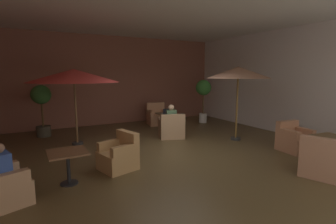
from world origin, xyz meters
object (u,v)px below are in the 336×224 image
patio_umbrella_center_beige (238,73)px  armchair_mid_center_east (0,188)px  patron_blue_shirt (171,116)px  potted_tree_left_corner (203,92)px  cafe_table_mid_center (68,158)px  armchair_front_right_north (294,140)px  armchair_front_left_north (171,129)px  patron_by_window (0,165)px  iced_drink_cup (167,112)px  patio_umbrella_tall_red (74,76)px  open_laptop (166,112)px  armchair_mid_center_north (119,156)px  armchair_front_left_east (157,117)px  armchair_front_right_east (321,162)px  cafe_table_front_right (332,142)px  potted_tree_mid_left (42,103)px  cafe_table_front_left (166,118)px

patio_umbrella_center_beige → armchair_mid_center_east: bearing=-167.8°
patron_blue_shirt → potted_tree_left_corner: bearing=33.2°
cafe_table_mid_center → armchair_mid_center_east: (-1.11, -0.38, -0.21)m
armchair_front_right_north → patio_umbrella_center_beige: size_ratio=0.35×
armchair_front_left_north → patron_by_window: patron_by_window is taller
iced_drink_cup → patron_blue_shirt: bearing=-109.5°
patio_umbrella_tall_red → open_laptop: patio_umbrella_tall_red is taller
armchair_front_right_north → cafe_table_mid_center: bearing=173.1°
armchair_mid_center_north → armchair_front_left_east: bearing=54.5°
armchair_front_right_north → potted_tree_left_corner: potted_tree_left_corner is taller
armchair_front_right_east → patio_umbrella_tall_red: (-4.15, 5.02, 1.78)m
armchair_front_left_north → patio_umbrella_center_beige: 2.85m
patio_umbrella_tall_red → armchair_front_left_north: bearing=-11.7°
patio_umbrella_center_beige → open_laptop: (-1.39, 2.28, -1.47)m
cafe_table_front_right → potted_tree_left_corner: bearing=86.1°
patio_umbrella_center_beige → armchair_mid_center_north: bearing=-170.5°
open_laptop → patron_blue_shirt: bearing=-108.5°
cafe_table_front_right → potted_tree_left_corner: (0.39, 5.76, 0.84)m
potted_tree_left_corner → potted_tree_mid_left: bearing=175.2°
patio_umbrella_tall_red → armchair_front_right_east: bearing=-50.4°
armchair_front_right_north → cafe_table_mid_center: 5.92m
armchair_front_left_east → armchair_front_right_north: bearing=-72.0°
cafe_table_mid_center → open_laptop: (3.93, 3.29, 0.18)m
cafe_table_front_left → cafe_table_mid_center: same height
armchair_mid_center_east → potted_tree_mid_left: bearing=80.0°
cafe_table_mid_center → open_laptop: open_laptop is taller
potted_tree_mid_left → armchair_mid_center_east: bearing=-100.0°
armchair_mid_center_east → patron_blue_shirt: size_ratio=1.33×
armchair_mid_center_east → iced_drink_cup: (5.05, 3.64, 0.40)m
iced_drink_cup → armchair_mid_center_east: bearing=-144.2°
cafe_table_front_right → open_laptop: size_ratio=2.55×
potted_tree_mid_left → armchair_front_left_east: bearing=0.5°
armchair_front_right_north → patron_by_window: 6.96m
patio_umbrella_center_beige → iced_drink_cup: 3.03m
patron_by_window → iced_drink_cup: size_ratio=5.85×
armchair_front_right_north → armchair_front_right_east: armchair_front_right_east is taller
cafe_table_front_right → cafe_table_front_left: bearing=109.3°
potted_tree_left_corner → cafe_table_mid_center: bearing=-147.1°
armchair_front_left_north → armchair_front_left_east: size_ratio=1.10×
armchair_front_right_north → armchair_mid_center_east: bearing=177.2°
armchair_front_left_east → cafe_table_front_left: bearing=-99.5°
patio_umbrella_tall_red → patio_umbrella_center_beige: size_ratio=1.11×
armchair_front_right_east → open_laptop: size_ratio=3.09×
armchair_front_right_north → patio_umbrella_tall_red: bearing=145.6°
armchair_mid_center_east → potted_tree_left_corner: (7.27, 4.36, 1.06)m
armchair_front_left_east → armchair_mid_center_north: size_ratio=1.04×
cafe_table_mid_center → patio_umbrella_tall_red: bearing=78.0°
cafe_table_mid_center → potted_tree_left_corner: bearing=32.9°
armchair_front_right_north → iced_drink_cup: armchair_front_right_north is taller
cafe_table_front_left → cafe_table_front_right: 5.47m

